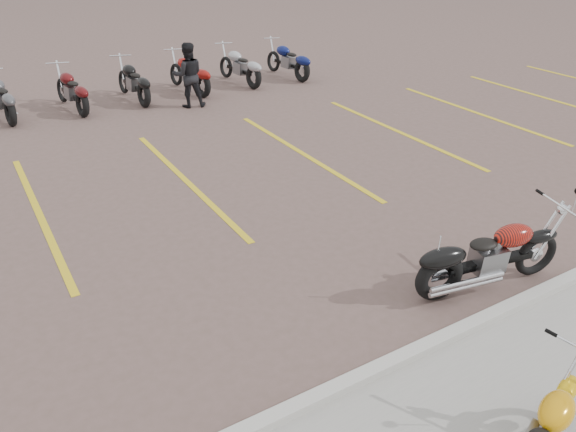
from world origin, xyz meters
The scene contains 6 objects.
ground centered at (0.00, 0.00, 0.00)m, with size 100.00×100.00×0.00m, color brown.
curb centered at (0.00, -2.00, 0.06)m, with size 60.00×0.18×0.12m, color #ADAAA3.
parking_stripes centered at (0.00, 4.00, 0.00)m, with size 38.00×5.50×0.01m, color gold, non-canonical shape.
flame_cruiser centered at (2.18, -1.43, 0.47)m, with size 2.27×0.57×0.94m.
person_b centered at (1.93, 8.44, 0.84)m, with size 0.82×0.64×1.68m, color black.
bg_bike_row centered at (-1.69, 9.92, 0.55)m, with size 15.66×2.05×1.10m.
Camera 1 is at (-3.41, -5.53, 4.58)m, focal length 35.00 mm.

